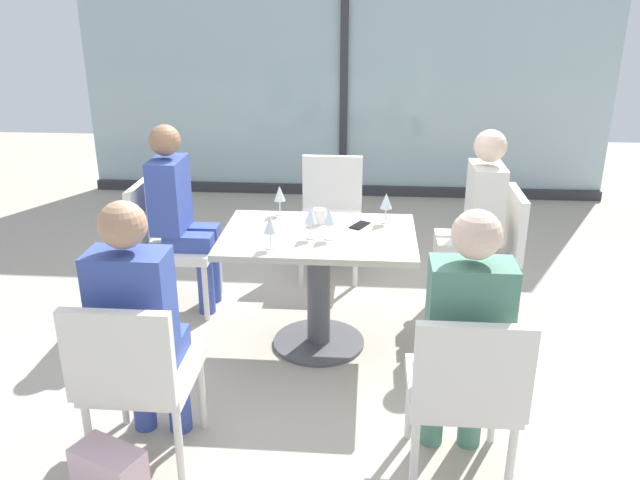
{
  "coord_description": "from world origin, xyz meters",
  "views": [
    {
      "loc": [
        0.29,
        -3.51,
        2.05
      ],
      "look_at": [
        0.0,
        0.1,
        0.65
      ],
      "focal_mm": 36.49,
      "sensor_mm": 36.0,
      "label": 1
    }
  ],
  "objects_px": {
    "wine_glass_0": "(311,216)",
    "cell_phone_on_table": "(360,225)",
    "chair_near_window": "(331,209)",
    "chair_front_left": "(135,372)",
    "chair_far_left": "(166,238)",
    "handbag_0": "(476,334)",
    "coffee_cup": "(319,216)",
    "person_far_right": "(474,217)",
    "wine_glass_4": "(329,217)",
    "person_far_left": "(180,209)",
    "wine_glass_1": "(280,194)",
    "person_front_right": "(465,331)",
    "chair_far_right": "(488,247)",
    "chair_front_right": "(465,387)",
    "handbag_1": "(110,478)",
    "wine_glass_2": "(270,225)",
    "person_front_left": "(139,319)",
    "wine_glass_3": "(386,202)"
  },
  "relations": [
    {
      "from": "cell_phone_on_table",
      "to": "handbag_0",
      "type": "xyz_separation_m",
      "value": [
        0.7,
        -0.21,
        -0.59
      ]
    },
    {
      "from": "chair_near_window",
      "to": "person_front_left",
      "type": "height_order",
      "value": "person_front_left"
    },
    {
      "from": "handbag_0",
      "to": "handbag_1",
      "type": "distance_m",
      "value": 2.17
    },
    {
      "from": "person_front_left",
      "to": "handbag_1",
      "type": "relative_size",
      "value": 4.2
    },
    {
      "from": "person_front_right",
      "to": "wine_glass_2",
      "type": "relative_size",
      "value": 6.81
    },
    {
      "from": "chair_front_left",
      "to": "person_far_right",
      "type": "relative_size",
      "value": 0.69
    },
    {
      "from": "person_front_left",
      "to": "coffee_cup",
      "type": "height_order",
      "value": "person_front_left"
    },
    {
      "from": "person_front_left",
      "to": "person_front_right",
      "type": "distance_m",
      "value": 1.41
    },
    {
      "from": "person_far_left",
      "to": "wine_glass_0",
      "type": "distance_m",
      "value": 1.07
    },
    {
      "from": "chair_near_window",
      "to": "wine_glass_4",
      "type": "height_order",
      "value": "wine_glass_4"
    },
    {
      "from": "person_front_left",
      "to": "handbag_1",
      "type": "xyz_separation_m",
      "value": [
        -0.06,
        -0.36,
        -0.56
      ]
    },
    {
      "from": "chair_near_window",
      "to": "coffee_cup",
      "type": "bearing_deg",
      "value": -90.64
    },
    {
      "from": "chair_far_right",
      "to": "cell_phone_on_table",
      "type": "height_order",
      "value": "chair_far_right"
    },
    {
      "from": "chair_near_window",
      "to": "person_front_right",
      "type": "bearing_deg",
      "value": -72.26
    },
    {
      "from": "wine_glass_3",
      "to": "chair_far_left",
      "type": "bearing_deg",
      "value": 170.85
    },
    {
      "from": "chair_far_left",
      "to": "chair_near_window",
      "type": "height_order",
      "value": "same"
    },
    {
      "from": "chair_front_right",
      "to": "wine_glass_2",
      "type": "distance_m",
      "value": 1.36
    },
    {
      "from": "person_front_left",
      "to": "handbag_0",
      "type": "xyz_separation_m",
      "value": [
        1.65,
        0.99,
        -0.56
      ]
    },
    {
      "from": "person_front_right",
      "to": "person_front_left",
      "type": "bearing_deg",
      "value": 180.0
    },
    {
      "from": "chair_far_right",
      "to": "handbag_0",
      "type": "bearing_deg",
      "value": -103.58
    },
    {
      "from": "person_far_right",
      "to": "wine_glass_1",
      "type": "distance_m",
      "value": 1.24
    },
    {
      "from": "chair_front_left",
      "to": "person_far_left",
      "type": "bearing_deg",
      "value": 98.7
    },
    {
      "from": "handbag_1",
      "to": "person_far_right",
      "type": "bearing_deg",
      "value": 71.39
    },
    {
      "from": "person_far_left",
      "to": "wine_glass_4",
      "type": "bearing_deg",
      "value": -27.83
    },
    {
      "from": "chair_far_left",
      "to": "handbag_0",
      "type": "height_order",
      "value": "chair_far_left"
    },
    {
      "from": "chair_front_right",
      "to": "wine_glass_2",
      "type": "xyz_separation_m",
      "value": [
        -0.95,
        0.91,
        0.37
      ]
    },
    {
      "from": "chair_far_left",
      "to": "chair_near_window",
      "type": "distance_m",
      "value": 1.28
    },
    {
      "from": "chair_far_left",
      "to": "coffee_cup",
      "type": "distance_m",
      "value": 1.12
    },
    {
      "from": "wine_glass_1",
      "to": "person_far_right",
      "type": "bearing_deg",
      "value": 6.11
    },
    {
      "from": "person_far_left",
      "to": "wine_glass_1",
      "type": "relative_size",
      "value": 6.81
    },
    {
      "from": "wine_glass_1",
      "to": "wine_glass_2",
      "type": "distance_m",
      "value": 0.57
    },
    {
      "from": "chair_far_right",
      "to": "handbag_0",
      "type": "xyz_separation_m",
      "value": [
        -0.12,
        -0.52,
        -0.36
      ]
    },
    {
      "from": "handbag_0",
      "to": "wine_glass_2",
      "type": "bearing_deg",
      "value": -171.05
    },
    {
      "from": "person_far_right",
      "to": "handbag_0",
      "type": "height_order",
      "value": "person_far_right"
    },
    {
      "from": "handbag_0",
      "to": "person_far_left",
      "type": "bearing_deg",
      "value": 164.61
    },
    {
      "from": "chair_front_right",
      "to": "handbag_0",
      "type": "bearing_deg",
      "value": 78.09
    },
    {
      "from": "chair_near_window",
      "to": "person_front_right",
      "type": "relative_size",
      "value": 0.69
    },
    {
      "from": "wine_glass_1",
      "to": "wine_glass_4",
      "type": "xyz_separation_m",
      "value": [
        0.34,
        -0.41,
        0.0
      ]
    },
    {
      "from": "chair_near_window",
      "to": "chair_front_left",
      "type": "bearing_deg",
      "value": -106.96
    },
    {
      "from": "coffee_cup",
      "to": "wine_glass_4",
      "type": "bearing_deg",
      "value": -73.38
    },
    {
      "from": "handbag_0",
      "to": "handbag_1",
      "type": "bearing_deg",
      "value": -141.69
    },
    {
      "from": "chair_near_window",
      "to": "handbag_0",
      "type": "bearing_deg",
      "value": -52.45
    },
    {
      "from": "wine_glass_1",
      "to": "person_front_left",
      "type": "bearing_deg",
      "value": -107.65
    },
    {
      "from": "wine_glass_0",
      "to": "person_front_right",
      "type": "bearing_deg",
      "value": -52.46
    },
    {
      "from": "person_front_left",
      "to": "handbag_0",
      "type": "height_order",
      "value": "person_front_left"
    },
    {
      "from": "wine_glass_0",
      "to": "cell_phone_on_table",
      "type": "relative_size",
      "value": 1.28
    },
    {
      "from": "wine_glass_0",
      "to": "coffee_cup",
      "type": "distance_m",
      "value": 0.27
    },
    {
      "from": "handbag_0",
      "to": "wine_glass_4",
      "type": "bearing_deg",
      "value": -178.65
    },
    {
      "from": "chair_front_left",
      "to": "chair_far_left",
      "type": "height_order",
      "value": "same"
    },
    {
      "from": "chair_far_right",
      "to": "chair_front_right",
      "type": "bearing_deg",
      "value": -102.44
    }
  ]
}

